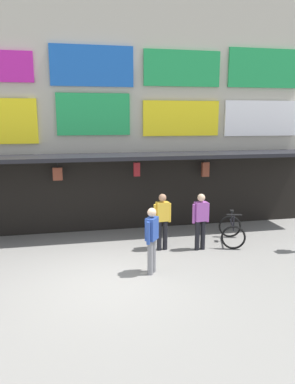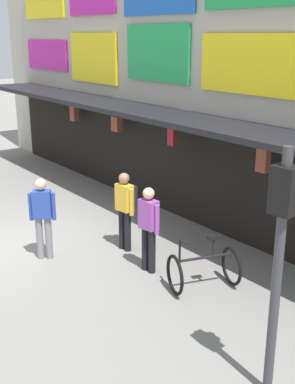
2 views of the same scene
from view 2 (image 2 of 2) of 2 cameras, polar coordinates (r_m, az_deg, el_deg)
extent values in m
plane|color=gray|center=(11.24, -15.11, -5.66)|extent=(80.00, 80.00, 0.00)
cube|color=#B2AD9E|center=(12.76, 3.46, 16.16)|extent=(18.00, 1.20, 8.00)
cube|color=black|center=(12.08, -1.41, 9.43)|extent=(15.30, 1.40, 0.12)
cube|color=#B71E93|center=(17.37, -11.57, 15.29)|extent=(2.70, 0.08, 0.95)
cube|color=yellow|center=(14.79, -6.31, 15.16)|extent=(2.40, 0.08, 1.39)
cube|color=green|center=(12.35, 1.08, 15.77)|extent=(2.35, 0.08, 1.33)
cube|color=yellow|center=(10.21, 11.75, 14.27)|extent=(2.65, 0.08, 1.17)
cylinder|color=black|center=(15.32, -8.56, 10.43)|extent=(0.02, 0.02, 0.19)
cube|color=brown|center=(15.37, -8.50, 9.11)|extent=(0.26, 0.16, 0.52)
cylinder|color=black|center=(13.23, -3.60, 9.28)|extent=(0.02, 0.02, 0.27)
cube|color=brown|center=(13.28, -3.58, 7.87)|extent=(0.29, 0.18, 0.40)
cylinder|color=black|center=(11.13, 2.91, 8.00)|extent=(0.02, 0.02, 0.15)
cube|color=maroon|center=(11.19, 2.89, 6.51)|extent=(0.20, 0.12, 0.44)
cylinder|color=black|center=(9.62, 13.39, 5.75)|extent=(0.02, 0.02, 0.22)
cube|color=brown|center=(9.69, 13.24, 3.68)|extent=(0.25, 0.15, 0.49)
cube|color=black|center=(12.75, 1.12, 3.69)|extent=(15.30, 0.04, 2.50)
cylinder|color=#38383D|center=(6.09, 14.72, -9.71)|extent=(0.12, 0.12, 3.20)
cube|color=black|center=(5.68, 15.58, 0.20)|extent=(0.30, 0.26, 0.56)
sphere|color=black|center=(5.75, 16.39, 1.70)|extent=(0.15, 0.15, 0.15)
sphere|color=#19DB3D|center=(5.83, 16.17, -0.76)|extent=(0.15, 0.15, 0.15)
torus|color=black|center=(8.70, 3.18, -9.56)|extent=(0.70, 0.29, 0.72)
torus|color=black|center=(9.13, 9.68, -8.43)|extent=(0.70, 0.29, 0.72)
cylinder|color=black|center=(8.79, 6.57, -7.54)|extent=(0.37, 0.95, 0.05)
cylinder|color=black|center=(8.79, 7.59, -6.38)|extent=(0.04, 0.04, 0.35)
cube|color=black|center=(8.71, 7.64, -5.24)|extent=(0.16, 0.22, 0.06)
cylinder|color=black|center=(8.55, 3.74, -6.97)|extent=(0.04, 0.04, 0.50)
cylinder|color=black|center=(8.45, 3.78, -5.43)|extent=(0.43, 0.18, 0.04)
cylinder|color=black|center=(10.31, -2.31, -4.55)|extent=(0.14, 0.14, 0.88)
cylinder|color=black|center=(10.43, -2.96, -4.27)|extent=(0.14, 0.14, 0.88)
cube|color=gold|center=(10.12, -2.69, -0.63)|extent=(0.38, 0.26, 0.56)
sphere|color=#A87A5B|center=(10.00, -2.73, 1.60)|extent=(0.22, 0.22, 0.22)
cylinder|color=gold|center=(9.98, -1.87, -1.20)|extent=(0.09, 0.09, 0.56)
cylinder|color=gold|center=(10.29, -3.49, -0.61)|extent=(0.09, 0.09, 0.56)
cube|color=#232328|center=(10.21, -2.02, -0.33)|extent=(0.29, 0.19, 0.40)
cylinder|color=gray|center=(10.20, -12.36, -5.21)|extent=(0.14, 0.14, 0.88)
cylinder|color=gray|center=(10.17, -11.36, -5.21)|extent=(0.14, 0.14, 0.88)
cube|color=#28479E|center=(9.93, -12.12, -1.38)|extent=(0.39, 0.42, 0.56)
sphere|color=beige|center=(9.81, -12.27, 0.88)|extent=(0.22, 0.22, 0.22)
cylinder|color=#28479E|center=(9.99, -13.34, -1.66)|extent=(0.09, 0.09, 0.56)
cylinder|color=#28479E|center=(9.91, -10.85, -1.65)|extent=(0.09, 0.09, 0.56)
cylinder|color=black|center=(9.38, 0.51, -6.86)|extent=(0.14, 0.14, 0.88)
cylinder|color=black|center=(9.50, -0.25, -6.54)|extent=(0.14, 0.14, 0.88)
cube|color=#9E4CA8|center=(9.17, 0.13, -2.60)|extent=(0.38, 0.26, 0.56)
sphere|color=beige|center=(9.03, 0.13, -0.16)|extent=(0.22, 0.22, 0.22)
cylinder|color=#9E4CA8|center=(9.04, 1.10, -3.25)|extent=(0.09, 0.09, 0.56)
cylinder|color=#9E4CA8|center=(9.34, -0.81, -2.55)|extent=(0.09, 0.09, 0.56)
camera|label=1|loc=(11.23, -60.55, 6.16)|focal=33.73mm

